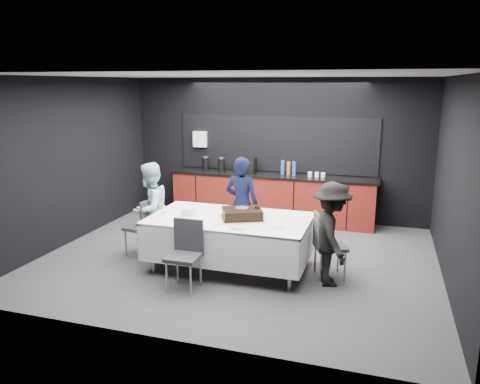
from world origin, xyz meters
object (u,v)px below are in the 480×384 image
champagne_flute (163,203)px  person_right (331,234)px  party_table (230,227)px  person_left (150,209)px  chair_left (144,223)px  chair_near (186,249)px  person_center (242,205)px  cake_assembly (242,214)px  chair_right (325,241)px  plate_stack (188,212)px

champagne_flute → person_right: (2.53, -0.06, -0.23)m
party_table → person_left: (-1.39, 0.19, 0.10)m
chair_left → chair_near: (1.11, -0.90, 0.00)m
person_center → person_left: bearing=29.7°
chair_left → person_left: (0.07, 0.09, 0.21)m
champagne_flute → chair_near: size_ratio=0.24×
cake_assembly → chair_near: bearing=-124.2°
chair_right → person_left: bearing=177.9°
person_left → chair_near: bearing=55.9°
person_right → person_center: bearing=39.4°
plate_stack → chair_right: 2.03m
chair_near → person_center: bearing=78.9°
party_table → chair_left: (-1.46, 0.10, -0.11)m
party_table → champagne_flute: size_ratio=10.36×
person_left → cake_assembly: bearing=92.6°
chair_right → plate_stack: bearing=-175.8°
chair_near → person_center: size_ratio=0.59×
plate_stack → person_right: 2.11m
party_table → person_right: bearing=-4.9°
champagne_flute → chair_near: (0.70, -0.74, -0.40)m
plate_stack → person_left: bearing=162.0°
chair_right → person_right: (0.10, -0.21, 0.18)m
party_table → chair_near: (-0.35, -0.80, -0.11)m
person_center → chair_near: bearing=86.0°
chair_near → person_left: (-1.04, 0.99, 0.21)m
chair_near → chair_left: bearing=141.0°
party_table → cake_assembly: bearing=-1.6°
plate_stack → person_center: bearing=54.3°
party_table → person_left: person_left is taller
chair_near → champagne_flute: bearing=133.2°
champagne_flute → chair_left: 0.60m
cake_assembly → person_center: bearing=107.6°
cake_assembly → chair_left: cake_assembly is taller
chair_left → chair_right: bearing=-0.2°
chair_right → champagne_flute: bearing=-176.4°
chair_left → person_left: size_ratio=0.62×
party_table → person_right: 1.49m
chair_near → person_left: person_left is taller
party_table → person_center: 0.76m
party_table → chair_near: bearing=-113.5°
chair_right → chair_near: 1.95m
chair_right → person_right: size_ratio=0.65×
party_table → plate_stack: size_ratio=11.17×
cake_assembly → person_center: size_ratio=0.47×
chair_near → person_center: person_center is taller
party_table → person_left: bearing=172.4°
cake_assembly → plate_stack: (-0.82, -0.06, -0.02)m
person_center → person_right: bearing=157.4°
cake_assembly → champagne_flute: size_ratio=3.30×
chair_right → person_left: 2.78m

